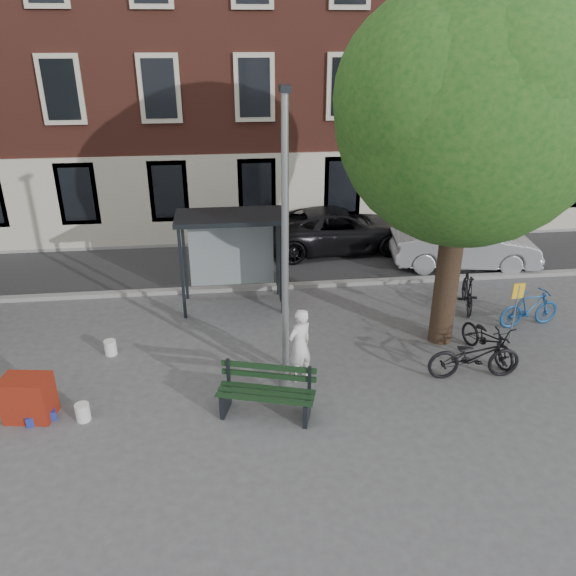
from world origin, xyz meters
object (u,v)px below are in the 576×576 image
(painter, at_px, (300,345))
(car_silver, at_px, (464,245))
(bench, at_px, (266,394))
(red_stand, at_px, (28,398))
(bike_a, at_px, (474,356))
(bike_d, at_px, (468,291))
(lamppost, at_px, (285,265))
(bus_shelter, at_px, (246,238))
(bike_c, at_px, (488,339))
(car_dark, at_px, (338,229))
(bike_b, at_px, (530,308))
(notice_sign, at_px, (516,303))

(painter, distance_m, car_silver, 8.41)
(bench, xyz_separation_m, red_stand, (-4.62, 0.41, -0.00))
(bike_a, xyz_separation_m, bike_d, (1.23, 3.27, -0.01))
(bench, bearing_deg, bike_a, 25.81)
(lamppost, xyz_separation_m, bike_a, (4.11, -0.17, -2.25))
(painter, bearing_deg, bus_shelter, -110.79)
(bus_shelter, relative_size, bike_d, 1.65)
(lamppost, relative_size, red_stand, 6.79)
(bike_c, distance_m, car_dark, 7.73)
(lamppost, bearing_deg, bike_b, 16.53)
(bike_a, relative_size, car_silver, 0.44)
(lamppost, xyz_separation_m, bench, (-0.48, -0.95, -2.33))
(bike_c, bearing_deg, car_silver, 58.04)
(bike_b, relative_size, bike_c, 0.95)
(bus_shelter, distance_m, notice_sign, 6.93)
(painter, xyz_separation_m, bench, (-0.81, -1.14, -0.39))
(lamppost, height_order, painter, lamppost)
(lamppost, height_order, bike_a, lamppost)
(painter, height_order, bike_a, painter)
(bike_a, distance_m, bike_c, 1.02)
(bike_c, bearing_deg, bike_d, 62.33)
(bike_c, relative_size, red_stand, 1.96)
(bike_a, distance_m, car_dark, 8.34)
(car_dark, bearing_deg, lamppost, 156.24)
(car_silver, height_order, red_stand, car_silver)
(bus_shelter, height_order, painter, bus_shelter)
(bike_a, xyz_separation_m, bike_c, (0.67, 0.77, -0.07))
(bike_b, bearing_deg, bike_a, 123.66)
(car_dark, relative_size, red_stand, 5.83)
(lamppost, xyz_separation_m, bus_shelter, (-0.61, 4.11, -0.87))
(painter, height_order, notice_sign, painter)
(notice_sign, bearing_deg, bus_shelter, 149.01)
(lamppost, xyz_separation_m, car_silver, (6.42, 6.00, -2.03))
(painter, bearing_deg, car_silver, -170.59)
(bike_d, bearing_deg, bike_c, 92.84)
(bike_b, distance_m, bike_c, 2.18)
(red_stand, bearing_deg, car_silver, 29.60)
(bike_c, height_order, car_silver, car_silver)
(car_silver, bearing_deg, red_stand, 127.52)
(bike_d, xyz_separation_m, notice_sign, (0.20, -2.12, 0.65))
(bike_a, height_order, bike_c, bike_a)
(notice_sign, bearing_deg, lamppost, -173.97)
(bike_c, height_order, notice_sign, notice_sign)
(bench, bearing_deg, bike_b, 38.59)
(car_dark, xyz_separation_m, car_silver, (3.68, -2.05, 0.03))
(bench, xyz_separation_m, bike_c, (5.26, 1.55, 0.01))
(lamppost, xyz_separation_m, red_stand, (-5.10, -0.54, -2.33))
(red_stand, bearing_deg, lamppost, 6.07)
(painter, bearing_deg, bike_d, 175.85)
(lamppost, relative_size, bike_b, 3.64)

